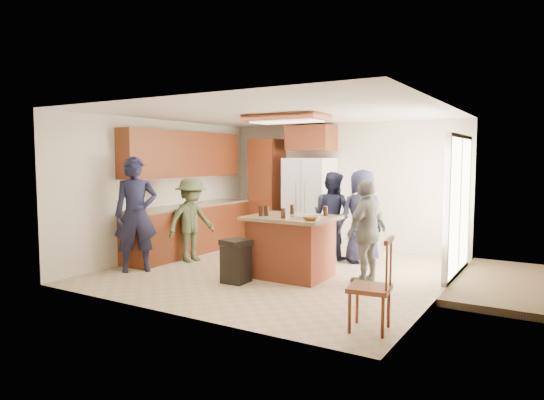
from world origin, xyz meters
The scene contains 12 objects.
person_front_left centered at (-1.95, -1.19, 0.91)m, with size 0.67×0.49×1.83m, color black.
person_behind_left centered at (0.30, 1.34, 0.78)m, with size 0.76×0.47×1.56m, color #181B30.
person_behind_right centered at (0.88, 1.29, 0.81)m, with size 0.79×0.51×1.62m, color #1A1B34.
person_side_right centered at (1.45, -0.03, 0.75)m, with size 0.88×0.45×1.50m, color gray.
person_counter centered at (-1.68, -0.17, 0.73)m, with size 0.94×0.44×1.46m, color #3A4226.
left_cabinetry centered at (-2.24, 0.40, 0.96)m, with size 0.64×3.00×2.30m.
back_wall_units centered at (-1.33, 2.20, 1.38)m, with size 1.80×0.60×2.45m.
refrigerator centered at (-0.55, 2.12, 0.90)m, with size 0.90×0.76×1.80m.
kitchen_island centered at (0.34, -0.24, 0.47)m, with size 1.28×1.03×0.93m.
island_items centered at (0.50, -0.34, 0.97)m, with size 1.00×0.70×0.15m.
trash_bin centered at (-0.19, -0.95, 0.32)m, with size 0.43×0.43×0.63m.
spindle_chair centered at (2.17, -1.83, 0.45)m, with size 0.47×0.47×0.99m.
Camera 1 is at (3.84, -6.60, 1.81)m, focal length 32.00 mm.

